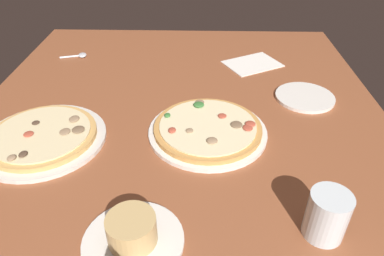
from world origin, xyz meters
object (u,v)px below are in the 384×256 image
Objects in this scene: pizza_main at (208,129)px; pizza_side at (42,138)px; ramekin_on_saucer at (132,234)px; water_glass at (326,217)px; side_plate at (305,97)px; spoon at (80,55)px; paper_menu at (252,64)px.

pizza_main is 0.98× the size of pizza_side.
ramekin_on_saucer is at bearing 157.92° from pizza_main.
pizza_main is 35.39cm from water_glass.
side_plate is 1.77× the size of spoon.
ramekin_on_saucer is 77.35cm from paper_menu.
pizza_main is at bearing 122.38° from side_plate.
side_plate is (21.89, -66.81, -0.74)cm from pizza_side.
pizza_main is at bearing 130.32° from paper_menu.
paper_menu is at bearing -94.35° from spoon.
paper_menu is at bearing -51.04° from pizza_side.
pizza_main is 34.72cm from ramekin_on_saucer.
pizza_main is 42.63cm from paper_menu.
paper_menu is at bearing 29.03° from side_plate.
spoon is at bearing 45.03° from pizza_main.
pizza_main is 3.20× the size of water_glass.
spoon is at bearing 22.26° from ramekin_on_saucer.
water_glass is 0.97× the size of spoon.
spoon is at bearing 41.17° from water_glass.
pizza_main is 62.68cm from spoon.
pizza_main is at bearing -134.97° from spoon.
ramekin_on_saucer reaches higher than side_plate.
ramekin_on_saucer is at bearing 129.91° from paper_menu.
ramekin_on_saucer reaches higher than spoon.
pizza_side is 38.15cm from ramekin_on_saucer.
water_glass reaches higher than paper_menu.
pizza_side is at bearing 43.13° from ramekin_on_saucer.
pizza_side is 48.90cm from spoon.
pizza_side is 3.17× the size of spoon.
pizza_main reaches higher than side_plate.
ramekin_on_saucer is at bearing -136.87° from pizza_side.
ramekin_on_saucer is (-27.83, -26.07, 1.01)cm from pizza_side.
ramekin_on_saucer reaches higher than paper_menu.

